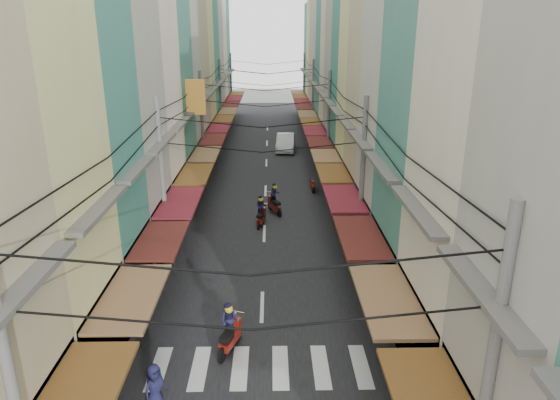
{
  "coord_description": "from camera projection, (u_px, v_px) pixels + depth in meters",
  "views": [
    {
      "loc": [
        0.42,
        -20.47,
        11.11
      ],
      "look_at": [
        0.87,
        4.05,
        2.71
      ],
      "focal_mm": 32.0,
      "sensor_mm": 36.0,
      "label": 1
    }
  ],
  "objects": [
    {
      "name": "ground",
      "position": [
        263.0,
        284.0,
        22.95
      ],
      "size": [
        160.0,
        160.0,
        0.0
      ],
      "primitive_type": "plane",
      "color": "slate",
      "rests_on": "ground"
    },
    {
      "name": "white_car",
      "position": [
        286.0,
        150.0,
        48.3
      ],
      "size": [
        5.75,
        2.58,
        1.98
      ],
      "primitive_type": "imported",
      "rotation": [
        0.0,
        0.0,
        -0.07
      ],
      "color": "silver",
      "rests_on": "ground"
    },
    {
      "name": "sidewalk_left",
      "position": [
        189.0,
        169.0,
        41.75
      ],
      "size": [
        3.0,
        80.0,
        0.06
      ],
      "primitive_type": "cube",
      "color": "slate",
      "rests_on": "ground"
    },
    {
      "name": "parked_scooters",
      "position": [
        368.0,
        339.0,
        18.07
      ],
      "size": [
        12.78,
        12.95,
        0.96
      ],
      "color": "black",
      "rests_on": "ground"
    },
    {
      "name": "traffic_sign",
      "position": [
        379.0,
        253.0,
        20.91
      ],
      "size": [
        0.1,
        0.67,
        3.06
      ],
      "color": "slate",
      "rests_on": "ground"
    },
    {
      "name": "pedestrians",
      "position": [
        187.0,
        247.0,
        24.36
      ],
      "size": [
        12.87,
        20.44,
        2.23
      ],
      "color": "#29202B",
      "rests_on": "ground"
    },
    {
      "name": "moving_scooters",
      "position": [
        267.0,
        231.0,
        27.47
      ],
      "size": [
        4.96,
        20.86,
        1.98
      ],
      "color": "black",
      "rests_on": "ground"
    },
    {
      "name": "building_row_left",
      "position": [
        153.0,
        49.0,
        35.31
      ],
      "size": [
        7.8,
        67.67,
        23.7
      ],
      "color": "#B8B5A8",
      "rests_on": "ground"
    },
    {
      "name": "market_umbrella",
      "position": [
        430.0,
        271.0,
        19.57
      ],
      "size": [
        2.29,
        2.29,
        2.42
      ],
      "color": "#B2B2B7",
      "rests_on": "ground"
    },
    {
      "name": "road",
      "position": [
        266.0,
        169.0,
        41.87
      ],
      "size": [
        10.0,
        80.0,
        0.02
      ],
      "primitive_type": "cube",
      "color": "black",
      "rests_on": "ground"
    },
    {
      "name": "utility_poles",
      "position": [
        265.0,
        97.0,
        35.02
      ],
      "size": [
        10.2,
        66.13,
        8.2
      ],
      "color": "slate",
      "rests_on": "ground"
    },
    {
      "name": "building_row_right",
      "position": [
        375.0,
        55.0,
        35.59
      ],
      "size": [
        7.8,
        68.98,
        22.59
      ],
      "color": "#3B8372",
      "rests_on": "ground"
    },
    {
      "name": "bicycle",
      "position": [
        372.0,
        260.0,
        25.32
      ],
      "size": [
        1.89,
        1.15,
        1.22
      ],
      "primitive_type": "imported",
      "rotation": [
        0.0,
        0.0,
        1.86
      ],
      "color": "black",
      "rests_on": "ground"
    },
    {
      "name": "sidewalk_right",
      "position": [
        343.0,
        168.0,
        41.97
      ],
      "size": [
        3.0,
        80.0,
        0.06
      ],
      "primitive_type": "cube",
      "color": "slate",
      "rests_on": "ground"
    },
    {
      "name": "crosswalk",
      "position": [
        260.0,
        367.0,
        17.27
      ],
      "size": [
        7.55,
        2.4,
        0.01
      ],
      "color": "silver",
      "rests_on": "ground"
    }
  ]
}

